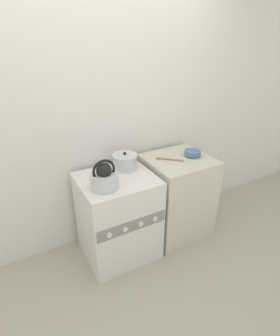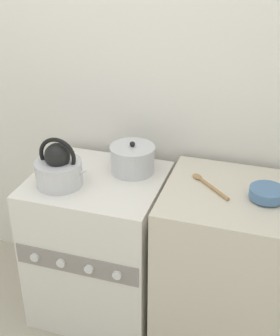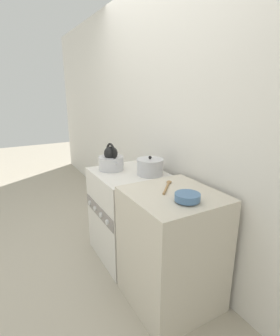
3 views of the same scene
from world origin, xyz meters
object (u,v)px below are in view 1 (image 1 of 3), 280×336
Objects in this scene: stove at (118,217)px; kettle at (105,178)px; cooking_pot at (125,162)px; enamel_bowl at (193,153)px.

kettle reaches higher than stove.
cooking_pot is (0.30, 0.24, -0.02)m from kettle.
enamel_bowl is (0.98, 0.10, -0.02)m from kettle.
kettle is 0.98m from enamel_bowl.
stove is 0.54m from kettle.
enamel_bowl is at bearing -0.48° from stove.
cooking_pot is 0.70m from enamel_bowl.
enamel_bowl reaches higher than stove.
kettle reaches higher than enamel_bowl.
stove is 0.53m from cooking_pot.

